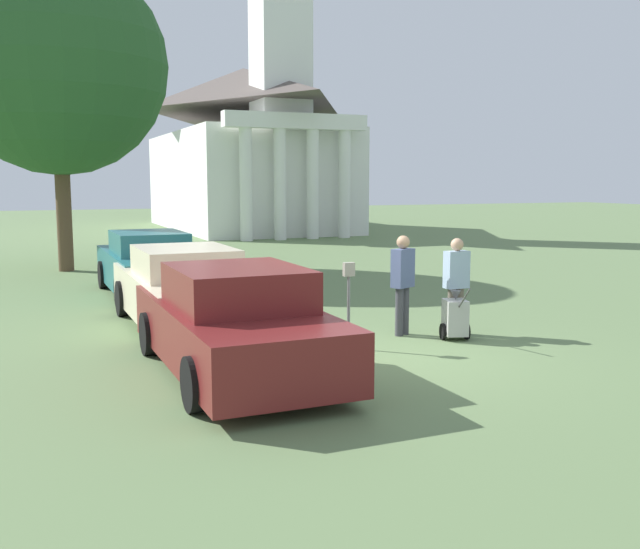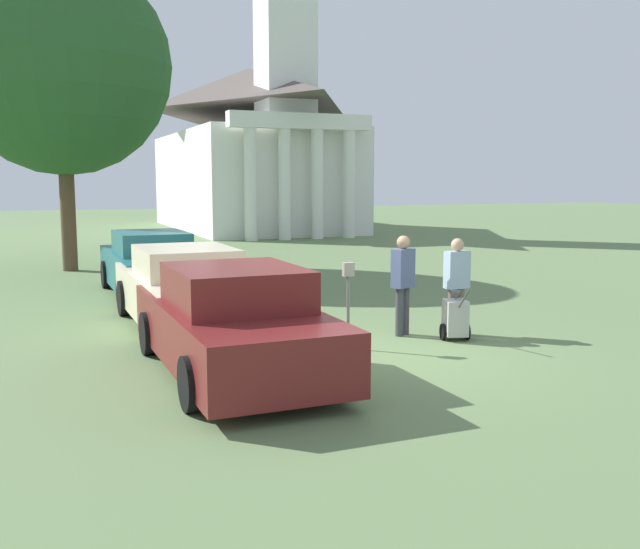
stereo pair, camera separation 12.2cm
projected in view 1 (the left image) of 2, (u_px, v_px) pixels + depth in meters
ground_plane at (377, 356)px, 11.01m from camera, size 120.00×120.00×0.00m
parked_car_maroon at (235, 324)px, 9.96m from camera, size 2.10×4.87×1.52m
parked_car_cream at (184, 290)px, 13.07m from camera, size 2.03×5.02×1.50m
parked_car_teal at (148, 266)px, 16.70m from camera, size 1.95×5.03×1.51m
parking_meter at (349, 289)px, 11.36m from camera, size 0.18×0.09×1.40m
person_worker at (403, 279)px, 12.36m from camera, size 0.47×0.38×1.75m
person_supervisor at (456, 280)px, 12.44m from camera, size 0.42×0.23×1.70m
equipment_cart at (455, 317)px, 12.09m from camera, size 0.53×1.00×1.00m
church at (248, 133)px, 39.01m from camera, size 8.17×16.26×23.03m
shade_tree at (57, 65)px, 20.57m from camera, size 6.34×6.34×9.17m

